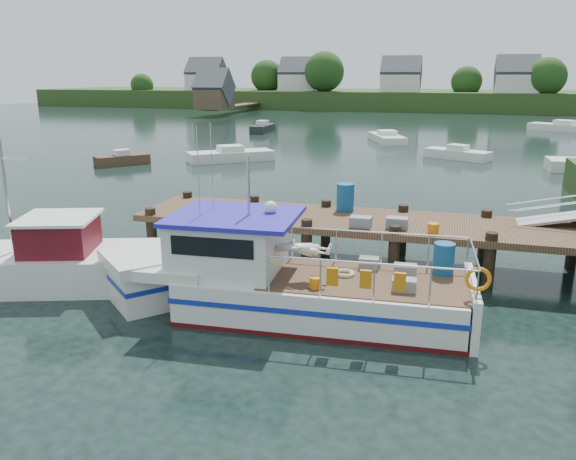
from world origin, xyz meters
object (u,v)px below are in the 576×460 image
(moored_far, at_px, (564,127))
(moored_rowboat, at_px, (122,159))
(lobster_boat, at_px, (276,280))
(moored_a, at_px, (231,155))
(work_boat, at_px, (31,263))
(moored_e, at_px, (263,128))
(dock, at_px, (570,203))
(moored_b, at_px, (457,154))
(moored_d, at_px, (387,138))

(moored_far, bearing_deg, moored_rowboat, -123.17)
(moored_rowboat, relative_size, moored_far, 0.48)
(lobster_boat, height_order, moored_a, lobster_boat)
(moored_far, bearing_deg, lobster_boat, -94.85)
(moored_far, distance_m, moored_a, 37.57)
(work_boat, distance_m, moored_e, 42.24)
(dock, bearing_deg, moored_b, 96.56)
(dock, distance_m, moored_far, 47.20)
(moored_b, bearing_deg, moored_d, 116.08)
(lobster_boat, bearing_deg, work_boat, 177.57)
(moored_rowboat, bearing_deg, moored_d, 28.70)
(moored_d, bearing_deg, moored_b, -47.39)
(work_boat, height_order, moored_rowboat, work_boat)
(work_boat, height_order, moored_a, work_boat)
(dock, bearing_deg, moored_a, 133.09)
(dock, xyz_separation_m, moored_e, (-21.32, 37.22, -1.81))
(moored_far, bearing_deg, moored_d, -127.24)
(moored_a, bearing_deg, moored_far, 30.96)
(moored_rowboat, height_order, moored_d, moored_d)
(moored_far, distance_m, moored_d, 21.57)
(moored_rowboat, relative_size, moored_b, 0.72)
(lobster_boat, bearing_deg, moored_b, 77.86)
(lobster_boat, distance_m, work_boat, 6.94)
(work_boat, bearing_deg, lobster_boat, -17.67)
(moored_far, bearing_deg, dock, -88.08)
(dock, distance_m, moored_rowboat, 27.75)
(moored_a, height_order, moored_b, moored_a)
(moored_b, bearing_deg, moored_a, -168.00)
(lobster_boat, relative_size, work_boat, 1.25)
(work_boat, bearing_deg, moored_rowboat, 97.11)
(moored_rowboat, xyz_separation_m, moored_b, (20.57, 8.64, -0.00))
(moored_a, distance_m, moored_b, 15.43)
(moored_rowboat, relative_size, moored_e, 0.78)
(lobster_boat, relative_size, moored_d, 1.55)
(moored_b, height_order, moored_d, moored_d)
(work_boat, relative_size, moored_e, 1.80)
(work_boat, height_order, moored_e, work_boat)
(moored_e, bearing_deg, moored_a, -89.19)
(moored_a, bearing_deg, work_boat, -99.28)
(moored_d, height_order, moored_e, moored_e)
(dock, xyz_separation_m, work_boat, (-13.97, -4.38, -1.60))
(dock, relative_size, moored_a, 2.95)
(moored_a, height_order, moored_e, moored_e)
(moored_a, xyz_separation_m, moored_e, (-4.07, 18.78, 0.05))
(dock, xyz_separation_m, moored_d, (-8.48, 32.25, -1.88))
(moored_a, bearing_deg, moored_b, 2.20)
(lobster_boat, xyz_separation_m, moored_d, (-1.45, 36.52, -0.45))
(moored_a, bearing_deg, moored_rowboat, -167.70)
(moored_rowboat, bearing_deg, work_boat, -84.99)
(moored_far, bearing_deg, moored_a, -120.28)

